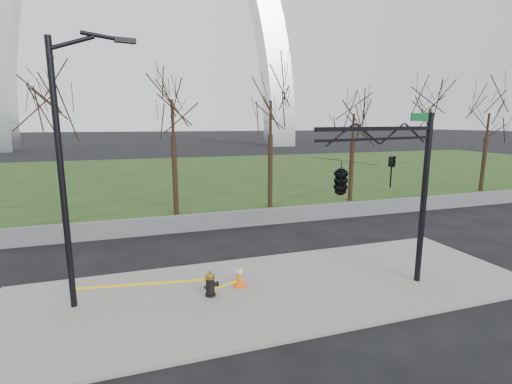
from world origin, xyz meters
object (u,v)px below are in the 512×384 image
object	(u,v)px
fire_hydrant	(211,284)
traffic_cone	(239,275)
street_light	(69,157)
traffic_signal_mast	(360,176)

from	to	relation	value
fire_hydrant	traffic_cone	bearing A→B (deg)	10.96
street_light	traffic_signal_mast	bearing A→B (deg)	-26.90
fire_hydrant	street_light	size ratio (longest dim) A/B	0.10
traffic_cone	street_light	size ratio (longest dim) A/B	0.10
street_light	traffic_cone	bearing A→B (deg)	-12.23
fire_hydrant	traffic_cone	xyz separation A→B (m)	(1.09, 0.39, -0.00)
traffic_signal_mast	street_light	bearing A→B (deg)	148.22
street_light	traffic_signal_mast	distance (m)	8.49
traffic_cone	traffic_signal_mast	bearing A→B (deg)	-37.20
traffic_cone	street_light	distance (m)	6.55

